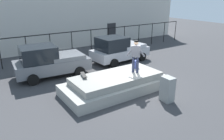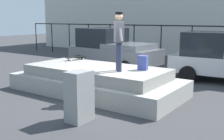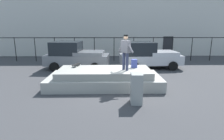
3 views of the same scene
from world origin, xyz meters
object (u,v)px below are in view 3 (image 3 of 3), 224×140
skateboarder (126,50)px  car_silver_pickup_mid (148,55)px  car_grey_pickup_near (75,56)px  backpack (134,63)px  utility_box (136,88)px  skateboard (77,64)px

skateboarder → car_silver_pickup_mid: skateboarder is taller
car_silver_pickup_mid → car_grey_pickup_near: bearing=-178.4°
car_grey_pickup_near → car_silver_pickup_mid: 5.25m
backpack → utility_box: backpack is taller
skateboard → car_grey_pickup_near: bearing=101.0°
backpack → skateboard: bearing=-17.1°
skateboarder → car_silver_pickup_mid: 4.94m
skateboarder → car_grey_pickup_near: (-3.20, 4.24, -0.92)m
skateboarder → car_grey_pickup_near: 5.39m
backpack → car_silver_pickup_mid: size_ratio=0.10×
skateboarder → skateboard: skateboarder is taller
car_grey_pickup_near → car_silver_pickup_mid: bearing=1.6°
skateboard → car_silver_pickup_mid: bearing=36.7°
skateboard → utility_box: bearing=-47.1°
skateboarder → utility_box: bearing=-83.0°
skateboarder → car_grey_pickup_near: bearing=127.0°
skateboard → car_silver_pickup_mid: (4.61, 3.44, -0.04)m
car_silver_pickup_mid → backpack: bearing=-111.9°
skateboard → utility_box: size_ratio=0.70×
car_grey_pickup_near → car_silver_pickup_mid: size_ratio=1.03×
backpack → car_grey_pickup_near: size_ratio=0.10×
skateboarder → backpack: skateboarder is taller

